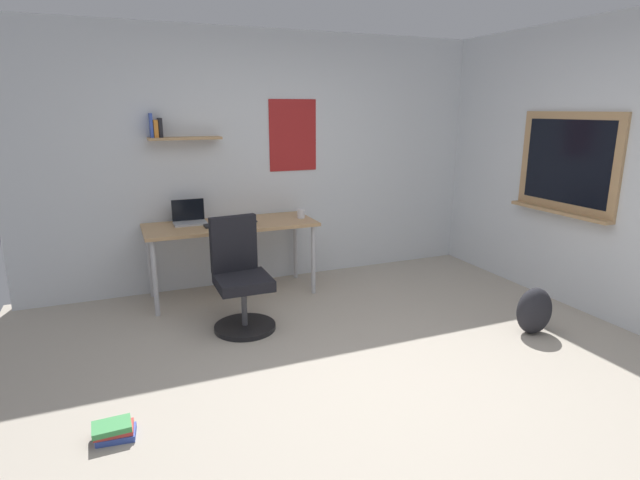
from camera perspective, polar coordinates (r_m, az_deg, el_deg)
The scene contains 10 objects.
ground_plane at distance 3.64m, azimuth 5.95°, elevation -15.62°, with size 5.20×5.20×0.00m, color #ADA393.
wall_back at distance 5.44m, azimuth -6.16°, elevation 8.98°, with size 5.00×0.30×2.60m.
desk at distance 5.04m, azimuth -9.99°, elevation 1.12°, with size 1.64×0.65×0.74m.
office_chair at distance 4.34m, azimuth -8.91°, elevation -4.66°, with size 0.52×0.52×0.95m.
laptop at distance 5.10m, azimuth -14.49°, elevation 2.43°, with size 0.31×0.21×0.23m.
keyboard at distance 4.93m, azimuth -10.75°, elevation 1.70°, with size 0.37×0.13×0.02m, color black.
computer_mouse at distance 4.99m, azimuth -7.60°, elevation 2.07°, with size 0.10×0.06×0.03m, color #262628.
coffee_mug at distance 5.18m, azimuth -2.15°, elevation 2.99°, with size 0.08×0.08×0.09m, color silver.
backpack at distance 4.60m, azimuth 22.96°, elevation -7.34°, with size 0.32×0.22×0.40m, color #232328.
book_stack_on_floor at distance 3.30m, azimuth -22.15°, elevation -19.25°, with size 0.24×0.17×0.09m.
Camera 1 is at (-1.53, -2.75, 1.83)m, focal length 28.44 mm.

